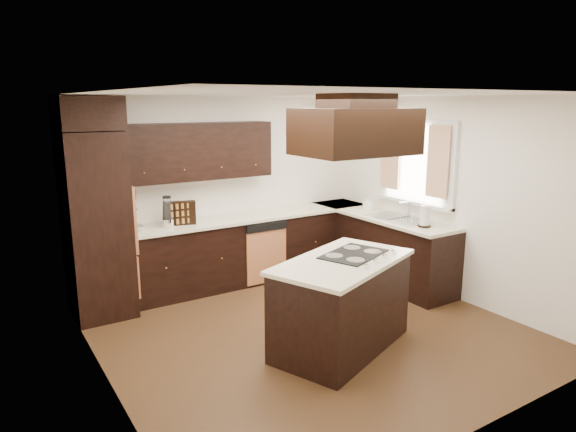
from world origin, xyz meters
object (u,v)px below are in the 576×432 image
object	(u,v)px
island	(341,306)
range_hood	(355,132)
spice_rack	(181,213)
oven_column	(96,225)

from	to	relation	value
island	range_hood	world-z (taller)	range_hood
range_hood	spice_rack	bearing A→B (deg)	109.92
oven_column	island	distance (m)	2.91
island	oven_column	bearing A→B (deg)	108.33
spice_rack	range_hood	bearing A→B (deg)	-52.72
range_hood	spice_rack	size ratio (longest dim) A/B	2.93
oven_column	spice_rack	distance (m)	1.04
island	range_hood	xyz separation A→B (m)	(0.06, -0.07, 1.72)
spice_rack	oven_column	bearing A→B (deg)	-159.03
island	spice_rack	world-z (taller)	spice_rack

